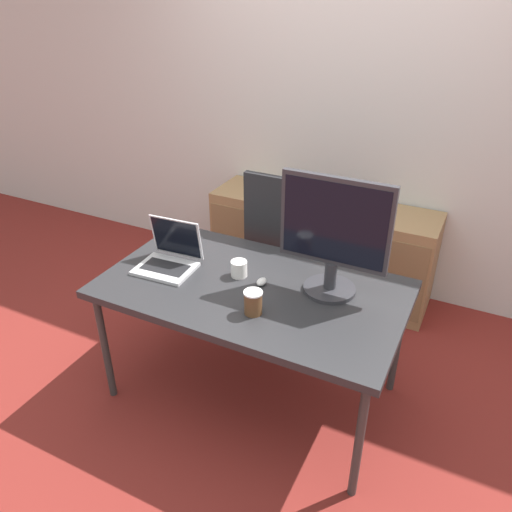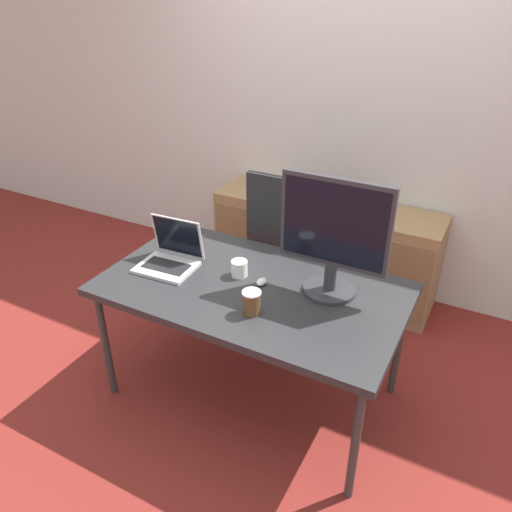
{
  "view_description": "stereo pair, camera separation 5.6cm",
  "coord_description": "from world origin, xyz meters",
  "px_view_note": "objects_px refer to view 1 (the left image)",
  "views": [
    {
      "loc": [
        0.95,
        -1.87,
        2.07
      ],
      "look_at": [
        0.0,
        0.04,
        0.86
      ],
      "focal_mm": 35.0,
      "sensor_mm": 36.0,
      "label": 1
    },
    {
      "loc": [
        1.0,
        -1.84,
        2.07
      ],
      "look_at": [
        0.0,
        0.04,
        0.86
      ],
      "focal_mm": 35.0,
      "sensor_mm": 36.0,
      "label": 2
    }
  ],
  "objects_px": {
    "mouse": "(261,282)",
    "coffee_cup_white": "(239,269)",
    "monitor": "(334,236)",
    "cabinet_left": "(249,231)",
    "office_chair": "(289,265)",
    "coffee_cup_brown": "(253,302)",
    "laptop_center": "(169,258)",
    "cabinet_right": "(400,265)"
  },
  "relations": [
    {
      "from": "mouse",
      "to": "coffee_cup_brown",
      "type": "height_order",
      "value": "coffee_cup_brown"
    },
    {
      "from": "laptop_center",
      "to": "monitor",
      "type": "relative_size",
      "value": 0.53
    },
    {
      "from": "mouse",
      "to": "office_chair",
      "type": "bearing_deg",
      "value": 101.18
    },
    {
      "from": "cabinet_right",
      "to": "mouse",
      "type": "distance_m",
      "value": 1.31
    },
    {
      "from": "office_chair",
      "to": "laptop_center",
      "type": "bearing_deg",
      "value": -116.01
    },
    {
      "from": "office_chair",
      "to": "cabinet_left",
      "type": "height_order",
      "value": "office_chair"
    },
    {
      "from": "cabinet_right",
      "to": "monitor",
      "type": "relative_size",
      "value": 1.18
    },
    {
      "from": "laptop_center",
      "to": "monitor",
      "type": "xyz_separation_m",
      "value": [
        0.84,
        0.16,
        0.25
      ]
    },
    {
      "from": "office_chair",
      "to": "mouse",
      "type": "xyz_separation_m",
      "value": [
        0.14,
        -0.71,
        0.32
      ]
    },
    {
      "from": "cabinet_left",
      "to": "coffee_cup_brown",
      "type": "xyz_separation_m",
      "value": [
        0.73,
        -1.38,
        0.42
      ]
    },
    {
      "from": "cabinet_right",
      "to": "coffee_cup_brown",
      "type": "height_order",
      "value": "coffee_cup_brown"
    },
    {
      "from": "cabinet_right",
      "to": "coffee_cup_white",
      "type": "relative_size",
      "value": 8.18
    },
    {
      "from": "laptop_center",
      "to": "mouse",
      "type": "xyz_separation_m",
      "value": [
        0.52,
        0.06,
        -0.04
      ]
    },
    {
      "from": "office_chair",
      "to": "coffee_cup_brown",
      "type": "xyz_separation_m",
      "value": [
        0.21,
        -0.95,
        0.36
      ]
    },
    {
      "from": "monitor",
      "to": "coffee_cup_brown",
      "type": "distance_m",
      "value": 0.48
    },
    {
      "from": "laptop_center",
      "to": "coffee_cup_brown",
      "type": "relative_size",
      "value": 2.69
    },
    {
      "from": "cabinet_right",
      "to": "laptop_center",
      "type": "distance_m",
      "value": 1.63
    },
    {
      "from": "laptop_center",
      "to": "coffee_cup_white",
      "type": "height_order",
      "value": "laptop_center"
    },
    {
      "from": "mouse",
      "to": "cabinet_right",
      "type": "bearing_deg",
      "value": 66.67
    },
    {
      "from": "cabinet_right",
      "to": "laptop_center",
      "type": "xyz_separation_m",
      "value": [
        -1.01,
        -1.21,
        0.42
      ]
    },
    {
      "from": "office_chair",
      "to": "monitor",
      "type": "distance_m",
      "value": 0.98
    },
    {
      "from": "monitor",
      "to": "cabinet_left",
      "type": "bearing_deg",
      "value": 133.2
    },
    {
      "from": "office_chair",
      "to": "cabinet_right",
      "type": "xyz_separation_m",
      "value": [
        0.64,
        0.44,
        -0.06
      ]
    },
    {
      "from": "mouse",
      "to": "coffee_cup_white",
      "type": "xyz_separation_m",
      "value": [
        -0.14,
        0.02,
        0.03
      ]
    },
    {
      "from": "monitor",
      "to": "coffee_cup_white",
      "type": "xyz_separation_m",
      "value": [
        -0.46,
        -0.08,
        -0.26
      ]
    },
    {
      "from": "cabinet_right",
      "to": "mouse",
      "type": "bearing_deg",
      "value": -113.33
    },
    {
      "from": "cabinet_left",
      "to": "coffee_cup_brown",
      "type": "relative_size",
      "value": 6.02
    },
    {
      "from": "cabinet_right",
      "to": "coffee_cup_white",
      "type": "distance_m",
      "value": 1.36
    },
    {
      "from": "monitor",
      "to": "coffee_cup_brown",
      "type": "bearing_deg",
      "value": -127.15
    },
    {
      "from": "cabinet_right",
      "to": "coffee_cup_brown",
      "type": "bearing_deg",
      "value": -107.07
    },
    {
      "from": "office_chair",
      "to": "coffee_cup_white",
      "type": "xyz_separation_m",
      "value": [
        0.0,
        -0.69,
        0.35
      ]
    },
    {
      "from": "office_chair",
      "to": "coffee_cup_brown",
      "type": "bearing_deg",
      "value": -77.37
    },
    {
      "from": "office_chair",
      "to": "monitor",
      "type": "height_order",
      "value": "monitor"
    },
    {
      "from": "cabinet_right",
      "to": "mouse",
      "type": "height_order",
      "value": "mouse"
    },
    {
      "from": "monitor",
      "to": "coffee_cup_white",
      "type": "bearing_deg",
      "value": -170.79
    },
    {
      "from": "laptop_center",
      "to": "cabinet_left",
      "type": "bearing_deg",
      "value": 96.94
    },
    {
      "from": "cabinet_left",
      "to": "coffee_cup_white",
      "type": "relative_size",
      "value": 8.18
    },
    {
      "from": "office_chair",
      "to": "monitor",
      "type": "relative_size",
      "value": 1.84
    },
    {
      "from": "mouse",
      "to": "laptop_center",
      "type": "bearing_deg",
      "value": -173.75
    },
    {
      "from": "monitor",
      "to": "coffee_cup_white",
      "type": "height_order",
      "value": "monitor"
    },
    {
      "from": "office_chair",
      "to": "cabinet_right",
      "type": "relative_size",
      "value": 1.56
    },
    {
      "from": "mouse",
      "to": "coffee_cup_white",
      "type": "relative_size",
      "value": 0.8
    }
  ]
}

